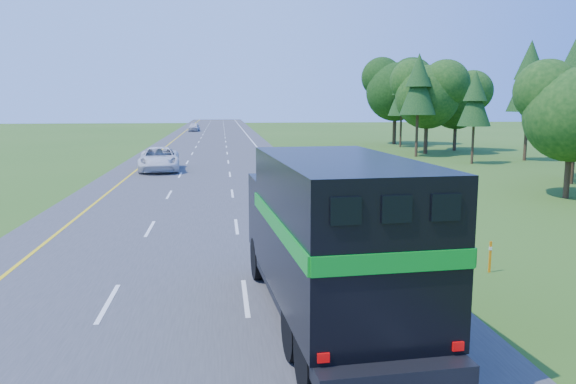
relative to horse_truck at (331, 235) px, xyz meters
name	(u,v)px	position (x,y,z in m)	size (l,w,h in m)	color
road	(209,159)	(-3.79, 41.00, -2.20)	(15.00, 260.00, 0.04)	#38383A
lane_markings	(209,159)	(-3.79, 41.00, -2.18)	(11.15, 260.00, 0.01)	yellow
horse_truck	(331,235)	(0.00, 0.00, 0.00)	(3.48, 9.39, 4.08)	black
white_suv	(159,159)	(-7.42, 32.03, -1.27)	(3.03, 6.58, 1.83)	silver
far_car	(194,127)	(-7.61, 94.54, -1.39)	(1.88, 4.68, 1.60)	silver
delineator	(490,256)	(5.83, 3.52, -1.68)	(0.08, 0.05, 1.01)	orange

